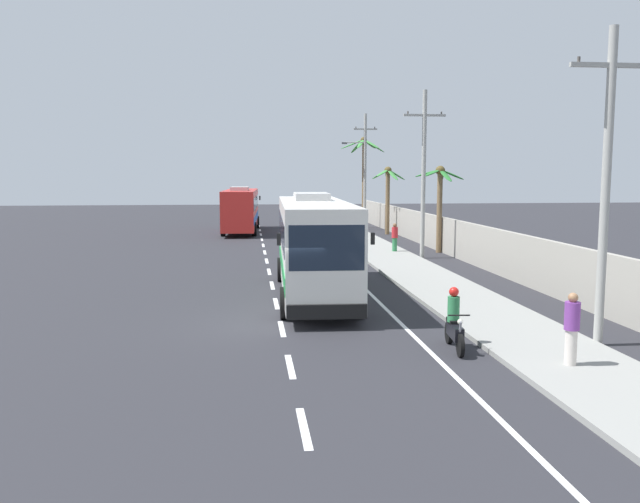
{
  "coord_description": "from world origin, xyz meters",
  "views": [
    {
      "loc": [
        -0.98,
        -19.82,
        4.65
      ],
      "look_at": [
        1.75,
        4.57,
        1.7
      ],
      "focal_mm": 36.29,
      "sensor_mm": 36.0,
      "label": 1
    }
  ],
  "objects_px": {
    "utility_pole_nearest": "(606,182)",
    "palm_second": "(364,160)",
    "pedestrian_midwalk": "(395,237)",
    "motorcycle_trailing": "(454,325)",
    "palm_nearest": "(388,188)",
    "coach_bus_far_lane": "(241,209)",
    "motorcycle_beside_bus": "(337,251)",
    "pedestrian_near_kerb": "(572,327)",
    "palm_third": "(440,192)",
    "utility_pole_mid": "(424,171)",
    "utility_pole_far": "(364,169)",
    "coach_bus_foreground": "(314,243)"
  },
  "relations": [
    {
      "from": "coach_bus_far_lane",
      "to": "motorcycle_beside_bus",
      "type": "relative_size",
      "value": 5.72
    },
    {
      "from": "coach_bus_far_lane",
      "to": "palm_third",
      "type": "relative_size",
      "value": 2.19
    },
    {
      "from": "pedestrian_near_kerb",
      "to": "utility_pole_mid",
      "type": "distance_m",
      "value": 20.99
    },
    {
      "from": "pedestrian_near_kerb",
      "to": "utility_pole_far",
      "type": "distance_m",
      "value": 39.32
    },
    {
      "from": "motorcycle_trailing",
      "to": "coach_bus_foreground",
      "type": "bearing_deg",
      "value": 109.85
    },
    {
      "from": "coach_bus_far_lane",
      "to": "pedestrian_midwalk",
      "type": "height_order",
      "value": "coach_bus_far_lane"
    },
    {
      "from": "motorcycle_beside_bus",
      "to": "pedestrian_near_kerb",
      "type": "height_order",
      "value": "pedestrian_near_kerb"
    },
    {
      "from": "coach_bus_foreground",
      "to": "palm_nearest",
      "type": "height_order",
      "value": "palm_nearest"
    },
    {
      "from": "pedestrian_near_kerb",
      "to": "utility_pole_mid",
      "type": "xyz_separation_m",
      "value": [
        2.01,
        20.56,
        3.73
      ]
    },
    {
      "from": "motorcycle_trailing",
      "to": "palm_second",
      "type": "relative_size",
      "value": 0.25
    },
    {
      "from": "pedestrian_near_kerb",
      "to": "motorcycle_beside_bus",
      "type": "bearing_deg",
      "value": 166.13
    },
    {
      "from": "utility_pole_mid",
      "to": "palm_third",
      "type": "xyz_separation_m",
      "value": [
        1.66,
        2.43,
        -1.2
      ]
    },
    {
      "from": "utility_pole_nearest",
      "to": "utility_pole_mid",
      "type": "bearing_deg",
      "value": 89.53
    },
    {
      "from": "coach_bus_foreground",
      "to": "pedestrian_midwalk",
      "type": "relative_size",
      "value": 7.05
    },
    {
      "from": "pedestrian_midwalk",
      "to": "motorcycle_trailing",
      "type": "bearing_deg",
      "value": -85.59
    },
    {
      "from": "palm_second",
      "to": "palm_third",
      "type": "xyz_separation_m",
      "value": [
        1.27,
        -18.14,
        -2.27
      ]
    },
    {
      "from": "coach_bus_foreground",
      "to": "utility_pole_nearest",
      "type": "xyz_separation_m",
      "value": [
        6.95,
        -8.17,
        2.42
      ]
    },
    {
      "from": "pedestrian_near_kerb",
      "to": "utility_pole_nearest",
      "type": "bearing_deg",
      "value": 114.79
    },
    {
      "from": "pedestrian_near_kerb",
      "to": "palm_nearest",
      "type": "distance_m",
      "value": 35.08
    },
    {
      "from": "coach_bus_far_lane",
      "to": "motorcycle_beside_bus",
      "type": "xyz_separation_m",
      "value": [
        5.12,
        -19.23,
        -1.23
      ]
    },
    {
      "from": "motorcycle_beside_bus",
      "to": "palm_second",
      "type": "height_order",
      "value": "palm_second"
    },
    {
      "from": "palm_nearest",
      "to": "palm_third",
      "type": "xyz_separation_m",
      "value": [
        0.52,
        -11.86,
        -0.01
      ]
    },
    {
      "from": "coach_bus_foreground",
      "to": "palm_third",
      "type": "distance_m",
      "value": 15.56
    },
    {
      "from": "pedestrian_near_kerb",
      "to": "palm_nearest",
      "type": "bearing_deg",
      "value": 151.78
    },
    {
      "from": "utility_pole_mid",
      "to": "pedestrian_near_kerb",
      "type": "bearing_deg",
      "value": -95.59
    },
    {
      "from": "coach_bus_far_lane",
      "to": "pedestrian_near_kerb",
      "type": "height_order",
      "value": "coach_bus_far_lane"
    },
    {
      "from": "coach_bus_far_lane",
      "to": "motorcycle_trailing",
      "type": "distance_m",
      "value": 36.26
    },
    {
      "from": "pedestrian_near_kerb",
      "to": "palm_third",
      "type": "height_order",
      "value": "palm_third"
    },
    {
      "from": "coach_bus_foreground",
      "to": "coach_bus_far_lane",
      "type": "bearing_deg",
      "value": 96.27
    },
    {
      "from": "motorcycle_trailing",
      "to": "pedestrian_midwalk",
      "type": "distance_m",
      "value": 20.91
    },
    {
      "from": "coach_bus_far_lane",
      "to": "motorcycle_trailing",
      "type": "bearing_deg",
      "value": -80.53
    },
    {
      "from": "utility_pole_nearest",
      "to": "palm_second",
      "type": "xyz_separation_m",
      "value": [
        0.54,
        39.07,
        1.42
      ]
    },
    {
      "from": "coach_bus_foreground",
      "to": "motorcycle_beside_bus",
      "type": "height_order",
      "value": "coach_bus_foreground"
    },
    {
      "from": "motorcycle_beside_bus",
      "to": "utility_pole_mid",
      "type": "xyz_separation_m",
      "value": [
        5.02,
        1.93,
        4.11
      ]
    },
    {
      "from": "pedestrian_near_kerb",
      "to": "utility_pole_far",
      "type": "xyz_separation_m",
      "value": [
        2.07,
        39.06,
        4.02
      ]
    },
    {
      "from": "utility_pole_mid",
      "to": "palm_nearest",
      "type": "relative_size",
      "value": 1.76
    },
    {
      "from": "motorcycle_trailing",
      "to": "pedestrian_near_kerb",
      "type": "height_order",
      "value": "pedestrian_near_kerb"
    },
    {
      "from": "motorcycle_trailing",
      "to": "utility_pole_nearest",
      "type": "distance_m",
      "value": 5.52
    },
    {
      "from": "coach_bus_foreground",
      "to": "motorcycle_trailing",
      "type": "height_order",
      "value": "coach_bus_foreground"
    },
    {
      "from": "pedestrian_near_kerb",
      "to": "utility_pole_nearest",
      "type": "height_order",
      "value": "utility_pole_nearest"
    },
    {
      "from": "utility_pole_nearest",
      "to": "utility_pole_mid",
      "type": "xyz_separation_m",
      "value": [
        0.15,
        18.5,
        0.34
      ]
    },
    {
      "from": "motorcycle_beside_bus",
      "to": "palm_second",
      "type": "distance_m",
      "value": 23.71
    },
    {
      "from": "utility_pole_far",
      "to": "pedestrian_near_kerb",
      "type": "bearing_deg",
      "value": -93.04
    },
    {
      "from": "motorcycle_beside_bus",
      "to": "palm_third",
      "type": "relative_size",
      "value": 0.38
    },
    {
      "from": "pedestrian_midwalk",
      "to": "palm_nearest",
      "type": "distance_m",
      "value": 12.52
    },
    {
      "from": "palm_nearest",
      "to": "coach_bus_far_lane",
      "type": "bearing_deg",
      "value": 165.02
    },
    {
      "from": "coach_bus_foreground",
      "to": "pedestrian_midwalk",
      "type": "distance_m",
      "value": 13.99
    },
    {
      "from": "pedestrian_near_kerb",
      "to": "pedestrian_midwalk",
      "type": "relative_size",
      "value": 1.06
    },
    {
      "from": "palm_third",
      "to": "motorcycle_trailing",
      "type": "bearing_deg",
      "value": -105.62
    },
    {
      "from": "motorcycle_trailing",
      "to": "coach_bus_far_lane",
      "type": "bearing_deg",
      "value": 99.47
    }
  ]
}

